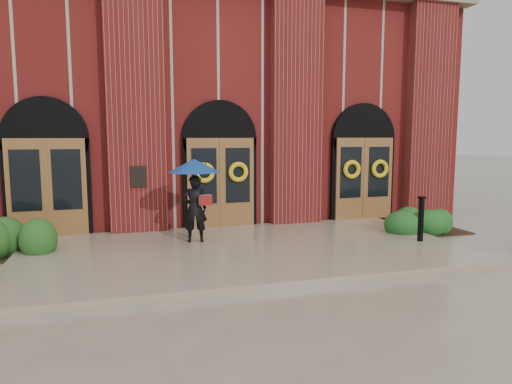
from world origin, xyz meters
name	(u,v)px	position (x,y,z in m)	size (l,w,h in m)	color
ground	(246,255)	(0.00, 0.00, 0.00)	(90.00, 90.00, 0.00)	gray
landing	(244,250)	(0.00, 0.15, 0.07)	(10.00, 5.30, 0.15)	gray
church_building	(190,116)	(0.00, 8.78, 3.50)	(16.20, 12.53, 7.00)	#5F1714
man_with_umbrella	(194,184)	(-0.99, 1.04, 1.56)	(1.40, 1.40, 2.02)	black
metal_post	(421,218)	(4.30, -0.45, 0.73)	(0.18, 0.18, 1.10)	black
hedge_wall_right	(416,221)	(5.20, 0.98, 0.34)	(2.66, 1.06, 0.68)	#1C4E1B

